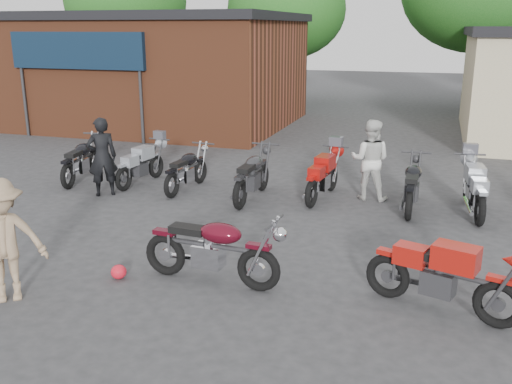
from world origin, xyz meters
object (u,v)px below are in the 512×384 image
(helmet, at_px, (119,272))
(person_dark, at_px, (102,157))
(person_tan, at_px, (3,241))
(row_bike_3, at_px, (252,173))
(vintage_motorcycle, at_px, (213,245))
(sportbike, at_px, (445,272))
(person_light, at_px, (370,160))
(row_bike_6, at_px, (475,186))
(row_bike_2, at_px, (187,167))
(row_bike_4, at_px, (323,174))
(row_bike_5, at_px, (412,182))
(row_bike_1, at_px, (141,162))
(row_bike_0, at_px, (81,158))

(helmet, bearing_deg, person_dark, 124.47)
(person_tan, bearing_deg, row_bike_3, 36.29)
(vintage_motorcycle, height_order, sportbike, vintage_motorcycle)
(row_bike_3, bearing_deg, person_light, -70.83)
(sportbike, relative_size, row_bike_6, 1.00)
(sportbike, xyz_separation_m, person_light, (-1.61, 5.12, 0.30))
(person_light, relative_size, row_bike_2, 0.95)
(sportbike, height_order, person_light, person_light)
(row_bike_3, height_order, row_bike_4, row_bike_3)
(row_bike_4, bearing_deg, row_bike_5, -89.23)
(vintage_motorcycle, bearing_deg, person_dark, 142.52)
(person_dark, bearing_deg, row_bike_2, 172.47)
(vintage_motorcycle, distance_m, sportbike, 3.31)
(sportbike, relative_size, row_bike_5, 1.01)
(row_bike_4, distance_m, row_bike_6, 3.20)
(vintage_motorcycle, bearing_deg, row_bike_5, 64.20)
(person_dark, xyz_separation_m, row_bike_6, (8.06, 1.13, -0.30))
(person_light, xyz_separation_m, row_bike_1, (-5.52, -0.40, -0.35))
(row_bike_2, bearing_deg, person_dark, 125.30)
(person_dark, relative_size, row_bike_4, 0.90)
(vintage_motorcycle, xyz_separation_m, person_tan, (-2.58, -1.38, 0.27))
(row_bike_0, bearing_deg, row_bike_2, -98.67)
(person_light, height_order, row_bike_5, person_light)
(person_tan, distance_m, row_bike_0, 6.61)
(helmet, height_order, row_bike_4, row_bike_4)
(row_bike_0, relative_size, row_bike_2, 1.07)
(row_bike_1, xyz_separation_m, row_bike_6, (7.72, -0.02, 0.05))
(person_light, bearing_deg, helmet, 62.95)
(helmet, bearing_deg, row_bike_0, 128.79)
(person_tan, bearing_deg, vintage_motorcycle, -8.35)
(person_light, xyz_separation_m, row_bike_4, (-0.99, -0.29, -0.32))
(row_bike_4, bearing_deg, sportbike, -144.78)
(person_light, distance_m, row_bike_1, 5.55)
(person_tan, relative_size, row_bike_4, 0.89)
(vintage_motorcycle, xyz_separation_m, person_dark, (-4.16, 3.64, 0.28))
(row_bike_0, distance_m, row_bike_4, 6.10)
(vintage_motorcycle, xyz_separation_m, person_light, (1.69, 5.19, 0.28))
(vintage_motorcycle, relative_size, row_bike_1, 1.13)
(person_light, relative_size, row_bike_3, 0.85)
(row_bike_4, bearing_deg, helmet, 164.27)
(vintage_motorcycle, height_order, row_bike_2, vintage_motorcycle)
(person_dark, bearing_deg, vintage_motorcycle, 100.61)
(row_bike_4, xyz_separation_m, row_bike_6, (3.20, -0.13, 0.02))
(row_bike_3, xyz_separation_m, row_bike_6, (4.70, 0.39, -0.01))
(person_light, bearing_deg, sportbike, 110.32)
(person_light, xyz_separation_m, person_tan, (-4.28, -6.58, -0.01))
(row_bike_0, bearing_deg, row_bike_3, -101.90)
(helmet, bearing_deg, row_bike_6, 43.41)
(helmet, distance_m, person_dark, 4.84)
(sportbike, bearing_deg, person_tan, -148.28)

